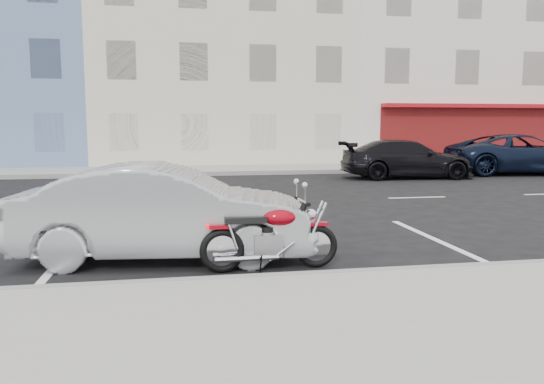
{
  "coord_description": "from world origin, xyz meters",
  "views": [
    {
      "loc": [
        -4.3,
        -13.12,
        1.96
      ],
      "look_at": [
        -2.71,
        -4.26,
        0.8
      ],
      "focal_mm": 35.0,
      "sensor_mm": 36.0,
      "label": 1
    }
  ],
  "objects_px": {
    "fire_hydrant": "(540,155)",
    "motorcycle": "(318,237)",
    "sedan_silver": "(166,212)",
    "car_far": "(407,159)",
    "suv_far": "(521,154)"
  },
  "relations": [
    {
      "from": "fire_hydrant",
      "to": "sedan_silver",
      "type": "distance_m",
      "value": 21.58
    },
    {
      "from": "sedan_silver",
      "to": "car_far",
      "type": "xyz_separation_m",
      "value": [
        8.38,
        10.32,
        -0.0
      ]
    },
    {
      "from": "motorcycle",
      "to": "sedan_silver",
      "type": "height_order",
      "value": "sedan_silver"
    },
    {
      "from": "sedan_silver",
      "to": "car_far",
      "type": "relative_size",
      "value": 0.88
    },
    {
      "from": "fire_hydrant",
      "to": "suv_far",
      "type": "relative_size",
      "value": 0.13
    },
    {
      "from": "motorcycle",
      "to": "suv_far",
      "type": "height_order",
      "value": "suv_far"
    },
    {
      "from": "fire_hydrant",
      "to": "motorcycle",
      "type": "distance_m",
      "value": 20.64
    },
    {
      "from": "sedan_silver",
      "to": "fire_hydrant",
      "type": "bearing_deg",
      "value": -43.6
    },
    {
      "from": "fire_hydrant",
      "to": "suv_far",
      "type": "height_order",
      "value": "suv_far"
    },
    {
      "from": "motorcycle",
      "to": "fire_hydrant",
      "type": "bearing_deg",
      "value": 44.19
    },
    {
      "from": "car_far",
      "to": "fire_hydrant",
      "type": "bearing_deg",
      "value": -61.8
    },
    {
      "from": "motorcycle",
      "to": "car_far",
      "type": "distance_m",
      "value": 12.81
    },
    {
      "from": "fire_hydrant",
      "to": "suv_far",
      "type": "xyz_separation_m",
      "value": [
        -3.0,
        -2.91,
        0.25
      ]
    },
    {
      "from": "suv_far",
      "to": "car_far",
      "type": "xyz_separation_m",
      "value": [
        -5.09,
        -0.71,
        -0.09
      ]
    },
    {
      "from": "fire_hydrant",
      "to": "motorcycle",
      "type": "height_order",
      "value": "motorcycle"
    }
  ]
}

